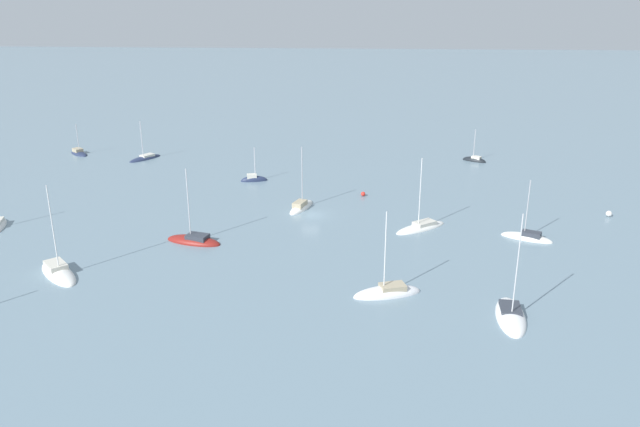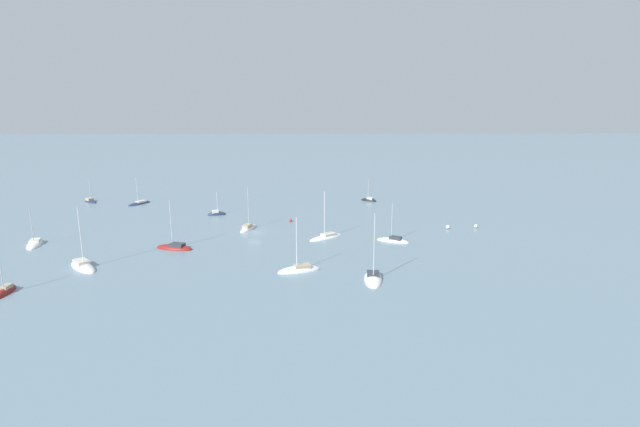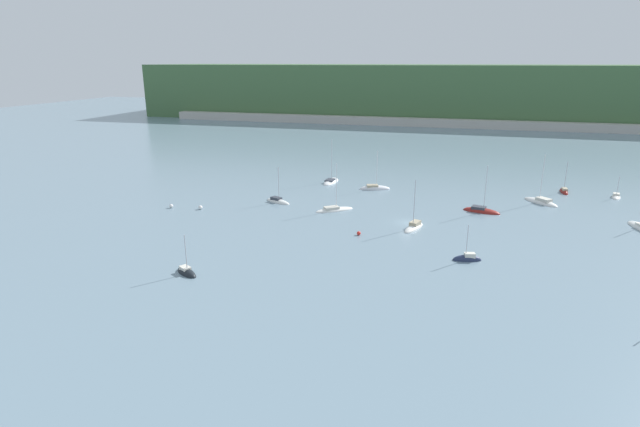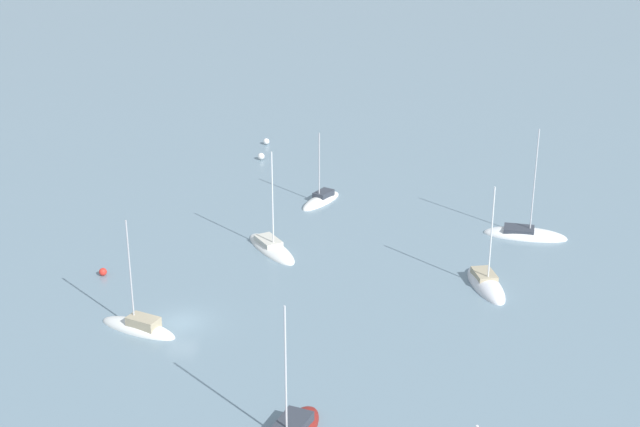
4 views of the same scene
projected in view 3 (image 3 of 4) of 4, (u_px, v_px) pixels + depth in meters
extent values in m
plane|color=slate|center=(407.00, 223.00, 100.54)|extent=(600.00, 600.00, 0.00)
cube|color=#42663D|center=(446.00, 92.00, 277.05)|extent=(336.79, 69.97, 29.21)
cube|color=#B7B2A8|center=(441.00, 123.00, 245.31)|extent=(286.27, 6.00, 3.92)
ellipsoid|color=silver|center=(375.00, 189.00, 126.89)|extent=(8.19, 4.72, 1.98)
cube|color=tan|center=(372.00, 186.00, 126.62)|extent=(3.20, 2.52, 0.62)
cylinder|color=silver|center=(377.00, 169.00, 125.38)|extent=(0.14, 0.14, 9.26)
ellipsoid|color=white|center=(334.00, 210.00, 108.86)|extent=(8.51, 7.37, 1.30)
cube|color=beige|center=(331.00, 208.00, 108.42)|extent=(3.59, 3.34, 0.58)
cylinder|color=silver|center=(336.00, 186.00, 107.44)|extent=(0.14, 0.14, 10.01)
ellipsoid|color=maroon|center=(564.00, 192.00, 123.86)|extent=(1.72, 5.83, 1.94)
cube|color=tan|center=(565.00, 189.00, 123.18)|extent=(1.14, 2.12, 0.65)
cylinder|color=#B2B2B7|center=(566.00, 176.00, 122.94)|extent=(0.14, 0.14, 7.07)
ellipsoid|color=white|center=(616.00, 197.00, 119.11)|extent=(3.10, 5.66, 1.21)
cube|color=beige|center=(616.00, 194.00, 119.28)|extent=(1.75, 2.19, 0.63)
cylinder|color=silver|center=(618.00, 187.00, 118.07)|extent=(0.14, 0.14, 4.86)
ellipsoid|color=#232D4C|center=(467.00, 260.00, 81.59)|extent=(4.94, 2.57, 1.88)
cube|color=silver|center=(470.00, 255.00, 81.32)|extent=(1.90, 1.42, 0.78)
cylinder|color=silver|center=(467.00, 241.00, 80.63)|extent=(0.14, 0.14, 5.56)
ellipsoid|color=white|center=(414.00, 228.00, 97.21)|extent=(4.35, 7.60, 1.48)
cube|color=tan|center=(415.00, 223.00, 97.43)|extent=(2.25, 2.97, 0.86)
cylinder|color=#B2B2B7|center=(414.00, 204.00, 95.44)|extent=(0.14, 0.14, 9.28)
ellipsoid|color=black|center=(187.00, 274.00, 76.53)|extent=(5.04, 4.01, 1.71)
cube|color=silver|center=(185.00, 268.00, 76.58)|extent=(2.12, 1.95, 0.57)
cylinder|color=#B2B2B7|center=(186.00, 253.00, 75.36)|extent=(0.14, 0.14, 5.88)
ellipsoid|color=white|center=(541.00, 203.00, 114.68)|extent=(8.19, 8.39, 1.71)
cube|color=beige|center=(544.00, 200.00, 113.83)|extent=(3.65, 3.69, 0.82)
cylinder|color=silver|center=(542.00, 178.00, 113.35)|extent=(0.14, 0.14, 10.73)
ellipsoid|color=white|center=(278.00, 202.00, 115.16)|extent=(7.18, 4.78, 1.52)
cube|color=#333842|center=(276.00, 199.00, 115.28)|extent=(2.88, 2.37, 0.70)
cylinder|color=#B2B2B7|center=(279.00, 184.00, 113.67)|extent=(0.14, 0.14, 7.86)
ellipsoid|color=maroon|center=(481.00, 212.00, 107.77)|extent=(8.31, 4.63, 1.76)
cube|color=#333842|center=(479.00, 208.00, 107.83)|extent=(3.22, 2.57, 0.68)
cylinder|color=silver|center=(486.00, 188.00, 106.02)|extent=(0.14, 0.14, 9.70)
ellipsoid|color=white|center=(331.00, 182.00, 134.12)|extent=(3.74, 8.77, 1.75)
cube|color=#333842|center=(330.00, 180.00, 133.30)|extent=(2.36, 3.25, 0.45)
cylinder|color=silver|center=(332.00, 160.00, 132.74)|extent=(0.14, 0.14, 11.06)
sphere|color=white|center=(171.00, 206.00, 110.57)|extent=(0.85, 0.85, 0.85)
sphere|color=red|center=(359.00, 233.00, 93.31)|extent=(0.74, 0.74, 0.74)
sphere|color=white|center=(200.00, 207.00, 109.48)|extent=(0.89, 0.89, 0.89)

